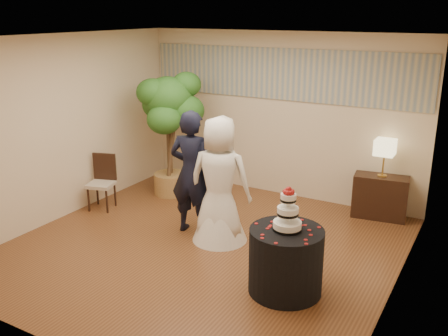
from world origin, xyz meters
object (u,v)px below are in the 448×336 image
Objects in this scene: bride at (220,180)px; cake_table at (286,261)px; wedding_cake at (288,209)px; table_lamp at (384,158)px; ficus_tree at (169,134)px; groom at (192,173)px; side_chair at (101,183)px; console at (380,197)px.

bride reaches higher than cake_table.
wedding_cake reaches higher than cake_table.
bride reaches higher than table_lamp.
table_lamp is 3.54m from ficus_tree.
groom is at bearing 154.91° from cake_table.
table_lamp reaches higher than side_chair.
bride is 2.18× the size of console.
cake_table is at bearing 0.00° from wedding_cake.
side_chair reaches higher than cake_table.
bride reaches higher than wedding_cake.
table_lamp reaches higher than console.
wedding_cake is 2.77m from table_lamp.
side_chair is (-4.03, -1.88, -0.52)m from table_lamp.
ficus_tree is (-3.03, 1.99, 0.71)m from cake_table.
cake_table reaches higher than console.
console is at bearing -147.45° from groom.
table_lamp is 0.27× the size of ficus_tree.
groom reaches higher than side_chair.
groom is 1.83m from side_chair.
wedding_cake is 0.88× the size of table_lamp.
bride is 1.57m from wedding_cake.
bride is 0.82× the size of ficus_tree.
console is (0.43, 2.73, -0.05)m from cake_table.
bride is at bearing -18.57° from side_chair.
bride is at bearing 148.96° from cake_table.
wedding_cake reaches higher than table_lamp.
console is (1.77, 1.93, -0.55)m from bride.
cake_table is (1.34, -0.81, -0.51)m from bride.
ficus_tree is at bearing -48.24° from bride.
wedding_cake is 3.74m from side_chair.
groom is at bearing -18.85° from bride.
groom is 2.99m from console.
ficus_tree is (-3.03, 1.99, 0.06)m from wedding_cake.
side_chair is (-3.60, 0.86, 0.06)m from cake_table.
console is at bearing 0.00° from table_lamp.
console is (0.43, 2.73, -0.69)m from wedding_cake.
wedding_cake is (1.82, -0.85, 0.12)m from groom.
bride is 2.68m from console.
bride is 3.48× the size of wedding_cake.
cake_table is 0.64m from wedding_cake.
ficus_tree is (-3.46, -0.74, 0.75)m from console.
table_lamp is at bearing -147.45° from groom.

